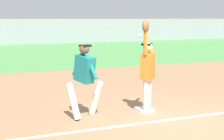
{
  "coord_description": "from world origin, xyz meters",
  "views": [
    {
      "loc": [
        -4.26,
        -6.48,
        2.33
      ],
      "look_at": [
        -1.0,
        1.36,
        1.05
      ],
      "focal_mm": 56.58,
      "sensor_mm": 36.0,
      "label": 1
    }
  ],
  "objects_px": {
    "parked_car_red": "(34,34)",
    "baseball": "(140,36)",
    "fielder": "(147,68)",
    "parked_car_silver": "(74,33)",
    "runner": "(85,75)",
    "first_base": "(144,109)"
  },
  "relations": [
    {
      "from": "fielder",
      "to": "parked_car_silver",
      "type": "bearing_deg",
      "value": -59.08
    },
    {
      "from": "runner",
      "to": "parked_car_silver",
      "type": "bearing_deg",
      "value": 50.27
    },
    {
      "from": "runner",
      "to": "parked_car_silver",
      "type": "xyz_separation_m",
      "value": [
        7.97,
        27.85,
        -0.32
      ]
    },
    {
      "from": "first_base",
      "to": "fielder",
      "type": "relative_size",
      "value": 0.17
    },
    {
      "from": "baseball",
      "to": "parked_car_silver",
      "type": "relative_size",
      "value": 0.02
    },
    {
      "from": "baseball",
      "to": "parked_car_red",
      "type": "xyz_separation_m",
      "value": [
        2.58,
        28.45,
        -1.2
      ]
    },
    {
      "from": "parked_car_red",
      "to": "parked_car_silver",
      "type": "height_order",
      "value": "same"
    },
    {
      "from": "parked_car_red",
      "to": "baseball",
      "type": "bearing_deg",
      "value": -96.45
    },
    {
      "from": "fielder",
      "to": "parked_car_silver",
      "type": "relative_size",
      "value": 0.51
    },
    {
      "from": "first_base",
      "to": "parked_car_silver",
      "type": "relative_size",
      "value": 0.09
    },
    {
      "from": "parked_car_silver",
      "to": "fielder",
      "type": "bearing_deg",
      "value": -104.58
    },
    {
      "from": "fielder",
      "to": "parked_car_red",
      "type": "xyz_separation_m",
      "value": [
        2.46,
        28.62,
        -0.45
      ]
    },
    {
      "from": "fielder",
      "to": "baseball",
      "type": "relative_size",
      "value": 30.81
    },
    {
      "from": "parked_car_silver",
      "to": "baseball",
      "type": "bearing_deg",
      "value": -104.88
    },
    {
      "from": "first_base",
      "to": "baseball",
      "type": "xyz_separation_m",
      "value": [
        -0.14,
        0.0,
        1.83
      ]
    },
    {
      "from": "first_base",
      "to": "baseball",
      "type": "distance_m",
      "value": 1.84
    },
    {
      "from": "first_base",
      "to": "runner",
      "type": "relative_size",
      "value": 0.22
    },
    {
      "from": "fielder",
      "to": "runner",
      "type": "height_order",
      "value": "fielder"
    },
    {
      "from": "fielder",
      "to": "runner",
      "type": "xyz_separation_m",
      "value": [
        -1.53,
        0.19,
        -0.12
      ]
    },
    {
      "from": "runner",
      "to": "parked_car_silver",
      "type": "relative_size",
      "value": 0.39
    },
    {
      "from": "baseball",
      "to": "parked_car_red",
      "type": "relative_size",
      "value": 0.02
    },
    {
      "from": "parked_car_red",
      "to": "parked_car_silver",
      "type": "bearing_deg",
      "value": -9.44
    }
  ]
}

